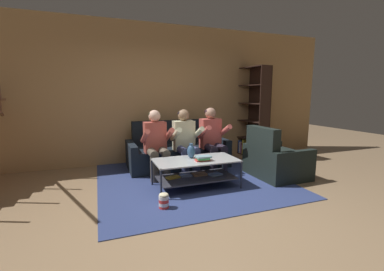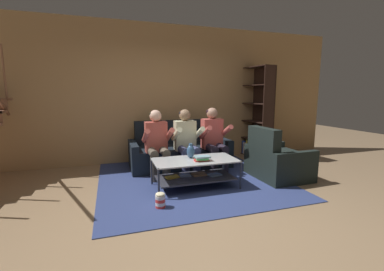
{
  "view_description": "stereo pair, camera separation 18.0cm",
  "coord_description": "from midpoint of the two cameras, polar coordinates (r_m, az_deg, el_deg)",
  "views": [
    {
      "loc": [
        -1.24,
        -3.04,
        1.45
      ],
      "look_at": [
        0.2,
        0.86,
        0.78
      ],
      "focal_mm": 24.0,
      "sensor_mm": 36.0,
      "label": 1
    },
    {
      "loc": [
        -1.07,
        -3.1,
        1.45
      ],
      "look_at": [
        0.2,
        0.86,
        0.78
      ],
      "focal_mm": 24.0,
      "sensor_mm": 36.0,
      "label": 2
    }
  ],
  "objects": [
    {
      "name": "area_rug",
      "position": [
        4.58,
        0.28,
        -9.17
      ],
      "size": [
        3.0,
        3.2,
        0.01
      ],
      "color": "navy",
      "rests_on": "ground"
    },
    {
      "name": "back_partition",
      "position": [
        5.65,
        -6.12,
        9.15
      ],
      "size": [
        8.4,
        0.12,
        2.9
      ],
      "primitive_type": "cube",
      "color": "tan",
      "rests_on": "ground"
    },
    {
      "name": "bookshelf",
      "position": [
        6.23,
        14.77,
        3.77
      ],
      "size": [
        0.43,
        0.94,
        2.06
      ],
      "color": "black",
      "rests_on": "ground"
    },
    {
      "name": "popcorn_tub",
      "position": [
        3.4,
        -5.5,
        -14.15
      ],
      "size": [
        0.13,
        0.13,
        0.21
      ],
      "color": "red",
      "rests_on": "ground"
    },
    {
      "name": "person_seated_right",
      "position": [
        4.83,
        5.98,
        -0.39
      ],
      "size": [
        0.5,
        0.58,
        1.2
      ],
      "color": "black",
      "rests_on": "ground"
    },
    {
      "name": "person_seated_middle",
      "position": [
        4.64,
        -0.1,
        -0.85
      ],
      "size": [
        0.5,
        0.58,
        1.17
      ],
      "color": "#3B426A",
      "rests_on": "ground"
    },
    {
      "name": "book_stack",
      "position": [
        3.91,
        3.55,
        -5.09
      ],
      "size": [
        0.24,
        0.19,
        0.08
      ],
      "color": "red",
      "rests_on": "coffee_table"
    },
    {
      "name": "couch",
      "position": [
        5.21,
        -1.9,
        -3.63
      ],
      "size": [
        1.95,
        0.9,
        0.91
      ],
      "color": "black",
      "rests_on": "ground"
    },
    {
      "name": "person_seated_left",
      "position": [
        4.51,
        -6.62,
        -1.21
      ],
      "size": [
        0.5,
        0.58,
        1.17
      ],
      "color": "brown",
      "rests_on": "ground"
    },
    {
      "name": "ground",
      "position": [
        3.58,
        2.62,
        -14.65
      ],
      "size": [
        16.8,
        16.8,
        0.0
      ],
      "primitive_type": "plane",
      "color": "#987A58"
    },
    {
      "name": "coffee_table",
      "position": [
        4.04,
        1.95,
        -7.44
      ],
      "size": [
        1.29,
        0.65,
        0.45
      ],
      "color": "#B6BDBF",
      "rests_on": "ground"
    },
    {
      "name": "vase",
      "position": [
        4.06,
        0.96,
        -3.51
      ],
      "size": [
        0.12,
        0.12,
        0.23
      ],
      "color": "#345984",
      "rests_on": "coffee_table"
    },
    {
      "name": "armchair",
      "position": [
        4.74,
        19.37,
        -5.48
      ],
      "size": [
        0.86,
        0.97,
        0.9
      ],
      "color": "black",
      "rests_on": "ground"
    }
  ]
}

